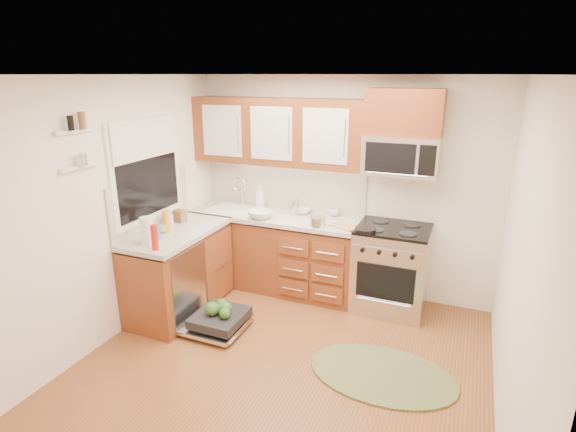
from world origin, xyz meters
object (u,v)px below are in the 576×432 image
at_px(skillet, 365,230).
at_px(cutting_board, 345,227).
at_px(range, 391,269).
at_px(dishwasher, 217,321).
at_px(bowl_a, 301,211).
at_px(cup, 334,212).
at_px(microwave, 401,155).
at_px(stock_pot, 318,222).
at_px(upper_cabinets, 278,132).
at_px(bowl_b, 260,214).
at_px(rug, 382,374).
at_px(sink, 234,220).
at_px(paper_towel_roll, 147,231).

xyz_separation_m(skillet, cutting_board, (-0.25, 0.12, -0.04)).
distance_m(range, dishwasher, 1.95).
distance_m(range, bowl_a, 1.23).
bearing_deg(cup, microwave, -7.82).
height_order(skillet, bowl_a, skillet).
distance_m(skillet, stock_pot, 0.53).
xyz_separation_m(upper_cabinets, bowl_a, (0.29, 0.03, -0.92)).
bearing_deg(upper_cabinets, bowl_b, -103.72).
height_order(dishwasher, bowl_a, bowl_a).
bearing_deg(bowl_a, rug, -47.03).
bearing_deg(dishwasher, cup, 58.96).
bearing_deg(stock_pot, cup, 82.60).
relative_size(upper_cabinets, bowl_a, 8.93).
bearing_deg(microwave, bowl_a, 177.44).
distance_m(microwave, sink, 2.13).
height_order(rug, skillet, skillet).
bearing_deg(upper_cabinets, skillet, -18.91).
bearing_deg(cutting_board, sink, 175.34).
relative_size(sink, skillet, 2.83).
xyz_separation_m(upper_cabinets, dishwasher, (-0.13, -1.27, -1.77)).
bearing_deg(microwave, upper_cabinets, 178.98).
xyz_separation_m(bowl_b, cup, (0.76, 0.40, 0.00)).
bearing_deg(dishwasher, upper_cabinets, 83.96).
distance_m(upper_cabinets, skillet, 1.52).
xyz_separation_m(skillet, paper_towel_roll, (-1.89, -1.09, 0.09)).
xyz_separation_m(upper_cabinets, stock_pot, (0.62, -0.35, -0.90)).
xyz_separation_m(range, skillet, (-0.25, -0.25, 0.50)).
xyz_separation_m(range, sink, (-1.93, -0.01, 0.33)).
bearing_deg(rug, paper_towel_roll, -177.07).
bearing_deg(bowl_a, cup, 7.27).
bearing_deg(dishwasher, rug, -2.98).
distance_m(skillet, cutting_board, 0.28).
height_order(microwave, bowl_a, microwave).
bearing_deg(microwave, stock_pot, -157.16).
xyz_separation_m(sink, paper_towel_roll, (-0.21, -1.33, 0.26)).
distance_m(stock_pot, bowl_b, 0.70).
distance_m(upper_cabinets, sink, 1.21).
bearing_deg(paper_towel_roll, range, 32.04).
bearing_deg(rug, microwave, 97.43).
relative_size(range, stock_pot, 5.40).
bearing_deg(rug, upper_cabinets, 139.18).
distance_m(sink, dishwasher, 1.38).
bearing_deg(upper_cabinets, dishwasher, -96.04).
relative_size(microwave, bowl_a, 3.31).
relative_size(dishwasher, stock_pot, 3.98).
height_order(skillet, cup, cup).
height_order(paper_towel_roll, bowl_b, paper_towel_roll).
distance_m(range, cup, 0.91).
bearing_deg(stock_pot, upper_cabinets, 150.26).
height_order(stock_pot, bowl_a, stock_pot).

